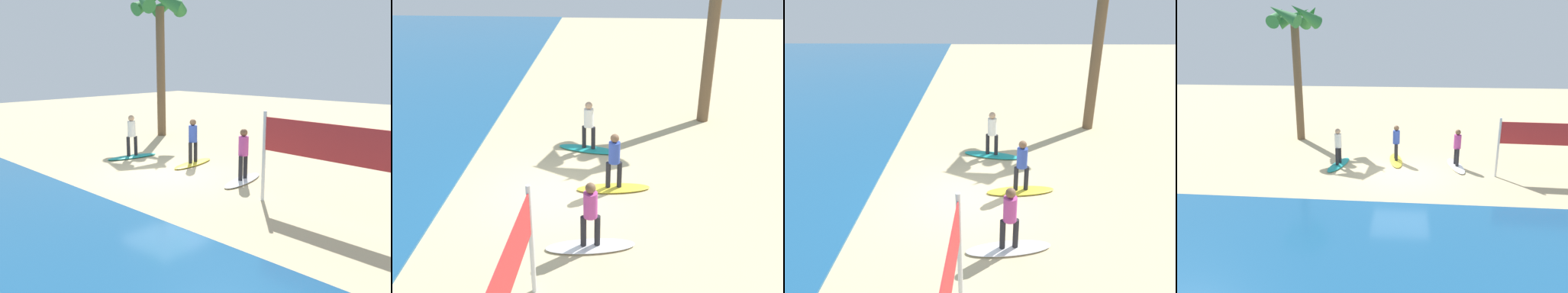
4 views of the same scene
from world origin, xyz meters
The scene contains 8 objects.
ground_plane centered at (0.00, 0.00, 0.00)m, with size 60.00×60.00×0.00m, color #CCB789.
surfboard_white centered at (-2.44, -1.07, 0.04)m, with size 2.10×0.56×0.09m, color white.
surfer_white centered at (-2.44, -1.07, 1.04)m, with size 0.32×0.46×1.64m.
surfboard_yellow centered at (0.27, -1.60, 0.04)m, with size 2.10×0.56×0.09m, color yellow.
surfer_yellow centered at (0.27, -1.60, 1.04)m, with size 0.32×0.46×1.64m.
surfboard_teal centered at (2.85, -0.76, 0.04)m, with size 2.10×0.56×0.09m, color teal.
surfer_teal centered at (2.85, -0.76, 1.04)m, with size 0.32×0.45×1.64m.
palm_tree centered at (5.85, -5.08, 5.98)m, with size 2.88×3.03×7.45m.
Camera 4 is at (-0.10, 14.34, 5.44)m, focal length 32.74 mm.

